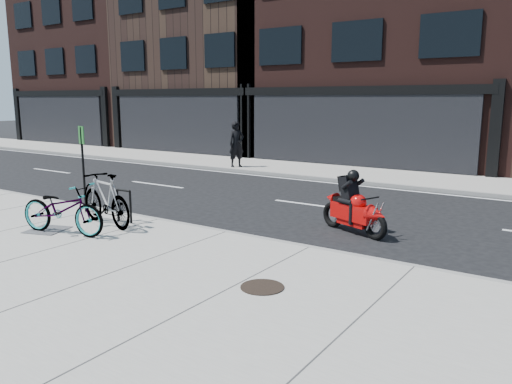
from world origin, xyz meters
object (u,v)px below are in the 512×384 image
Objects in this scene: bicycle_front at (63,209)px; motorcycle at (356,208)px; manhole_cover at (262,287)px; sign_post at (83,161)px; pedestrian at (237,144)px; utility_grate at (47,230)px; bicycle_rear at (106,199)px; bike_rack at (124,203)px.

motorcycle is (4.86, 3.85, -0.10)m from bicycle_front.
sign_post is (-6.46, 1.82, 1.26)m from manhole_cover.
pedestrian reaches higher than utility_grate.
motorcycle reaches higher than bicycle_rear.
bicycle_rear is 1.79m from sign_post.
motorcycle is at bearing 33.87° from sign_post.
utility_grate is at bearing -120.47° from bike_rack.
manhole_cover is 5.65m from utility_grate.
sign_post reaches higher than utility_grate.
sign_post reaches higher than bike_rack.
motorcycle is at bearing -63.86° from bicycle_front.
pedestrian is 2.50× the size of utility_grate.
manhole_cover is 6.83m from sign_post.
pedestrian reaches higher than motorcycle.
bike_rack is at bearing -133.10° from pedestrian.
bike_rack is 0.41× the size of pedestrian.
manhole_cover is 0.31× the size of sign_post.
pedestrian reaches higher than bike_rack.
sign_post is (-1.64, 0.20, 0.82)m from bike_rack.
bicycle_front is 1.00m from bicycle_rear.
bicycle_rear is 0.93× the size of sign_post.
motorcycle reaches higher than bike_rack.
bicycle_front is at bearing -100.53° from bike_rack.
bike_rack is 0.46m from bicycle_rear.
bicycle_rear is 2.63× the size of utility_grate.
motorcycle is at bearing 132.74° from bicycle_rear.
pedestrian is at bearing 162.09° from motorcycle.
motorcycle is at bearing 27.96° from bike_rack.
sign_post is (-6.24, -2.24, 0.83)m from motorcycle.
bicycle_rear reaches higher than utility_grate.
bicycle_front is at bearing -119.98° from motorcycle.
bicycle_front is at bearing -35.25° from sign_post.
manhole_cover is 0.88× the size of utility_grate.
sign_post reaches higher than bicycle_rear.
bike_rack reaches higher than utility_grate.
sign_post is at bearing 116.48° from utility_grate.
pedestrian is 2.84× the size of manhole_cover.
bicycle_rear is at bearing 166.33° from manhole_cover.
pedestrian is (-3.46, 9.10, 0.49)m from bike_rack.
bicycle_rear is 5.51m from motorcycle.
utility_grate is at bearing 177.98° from manhole_cover.
bicycle_front is 10.99m from pedestrian.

